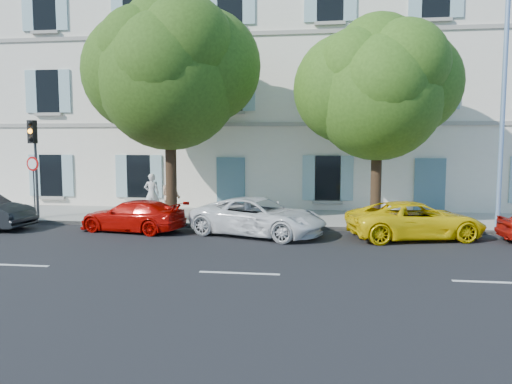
# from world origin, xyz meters

# --- Properties ---
(ground) EXTENTS (90.00, 90.00, 0.00)m
(ground) POSITION_xyz_m (0.00, 0.00, 0.00)
(ground) COLOR black
(sidewalk) EXTENTS (36.00, 4.50, 0.15)m
(sidewalk) POSITION_xyz_m (0.00, 4.45, 0.07)
(sidewalk) COLOR #A09E96
(sidewalk) RESTS_ON ground
(kerb) EXTENTS (36.00, 0.16, 0.16)m
(kerb) POSITION_xyz_m (0.00, 2.28, 0.08)
(kerb) COLOR #9E998E
(kerb) RESTS_ON ground
(building) EXTENTS (28.00, 7.00, 12.00)m
(building) POSITION_xyz_m (0.00, 10.20, 6.00)
(building) COLOR white
(building) RESTS_ON ground
(car_red_coupe) EXTENTS (4.11, 2.30, 1.13)m
(car_red_coupe) POSITION_xyz_m (-4.76, 1.17, 0.56)
(car_red_coupe) COLOR #BA0A05
(car_red_coupe) RESTS_ON ground
(car_white_coupe) EXTENTS (5.12, 3.57, 1.30)m
(car_white_coupe) POSITION_xyz_m (-0.19, 1.00, 0.65)
(car_white_coupe) COLOR white
(car_white_coupe) RESTS_ON ground
(car_yellow_supercar) EXTENTS (4.84, 3.09, 1.24)m
(car_yellow_supercar) POSITION_xyz_m (5.05, 1.11, 0.62)
(car_yellow_supercar) COLOR yellow
(car_yellow_supercar) RESTS_ON ground
(tree_left) EXTENTS (5.46, 5.46, 8.46)m
(tree_left) POSITION_xyz_m (-3.85, 2.90, 5.60)
(tree_left) COLOR #3A2819
(tree_left) RESTS_ON sidewalk
(tree_right) EXTENTS (4.82, 4.82, 7.43)m
(tree_right) POSITION_xyz_m (3.95, 3.16, 4.91)
(tree_right) COLOR #3A2819
(tree_right) RESTS_ON sidewalk
(traffic_light) EXTENTS (0.35, 0.44, 3.91)m
(traffic_light) POSITION_xyz_m (-9.47, 2.80, 2.98)
(traffic_light) COLOR #383A3D
(traffic_light) RESTS_ON sidewalk
(road_sign) EXTENTS (0.57, 0.15, 2.48)m
(road_sign) POSITION_xyz_m (-9.44, 2.65, 1.93)
(road_sign) COLOR #383A3D
(road_sign) RESTS_ON sidewalk
(street_lamp) EXTENTS (0.47, 1.79, 8.31)m
(street_lamp) POSITION_xyz_m (8.21, 2.70, 4.86)
(street_lamp) COLOR #7293BF
(street_lamp) RESTS_ON sidewalk
(pedestrian_a) EXTENTS (0.72, 0.57, 1.73)m
(pedestrian_a) POSITION_xyz_m (-5.20, 4.45, 1.02)
(pedestrian_a) COLOR silver
(pedestrian_a) RESTS_ON sidewalk
(pedestrian_b) EXTENTS (1.09, 1.08, 1.78)m
(pedestrian_b) POSITION_xyz_m (-4.06, 3.51, 1.04)
(pedestrian_b) COLOR tan
(pedestrian_b) RESTS_ON sidewalk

